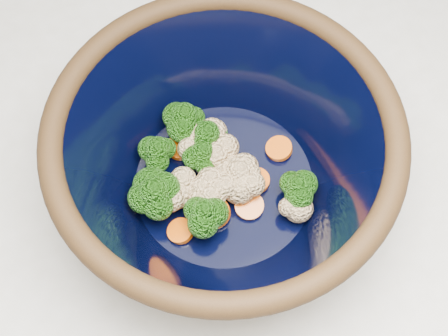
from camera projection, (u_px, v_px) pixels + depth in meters
name	position (u px, v px, depth m)	size (l,w,h in m)	color
counter	(228.00, 315.00, 1.03)	(1.20, 1.20, 0.90)	beige
mixing_bowl	(224.00, 162.00, 0.57)	(0.39, 0.39, 0.14)	black
vegetable_pile	(207.00, 169.00, 0.59)	(0.17, 0.16, 0.06)	#608442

